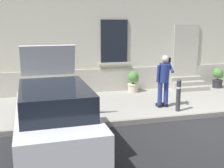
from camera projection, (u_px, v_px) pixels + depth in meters
ground_plane at (214, 129)px, 8.15m from camera, size 80.00×80.00×0.00m
sidewalk at (169, 101)px, 10.78m from camera, size 24.00×3.60×0.15m
curb_edge at (196, 116)px, 9.02m from camera, size 24.00×0.12×0.15m
building_facade at (147, 4)px, 12.37m from camera, size 24.00×1.52×7.50m
entrance_stoop at (188, 84)px, 12.46m from camera, size 1.42×0.96×0.48m
hatchback_car_white at (55, 114)px, 6.84m from camera, size 1.88×4.11×2.34m
bollard_near_person at (178, 94)px, 9.17m from camera, size 0.15×0.15×1.04m
bollard_far_left at (59, 102)px, 8.22m from camera, size 0.15×0.15×1.04m
person_on_phone at (164, 78)px, 9.50m from camera, size 0.51×0.47×1.75m
planter_terracotta at (70, 87)px, 10.73m from camera, size 0.44×0.44×0.86m
planter_cream at (133, 81)px, 11.74m from camera, size 0.44×0.44×0.86m
planter_charcoal at (218, 77)px, 12.56m from camera, size 0.44×0.44×0.86m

